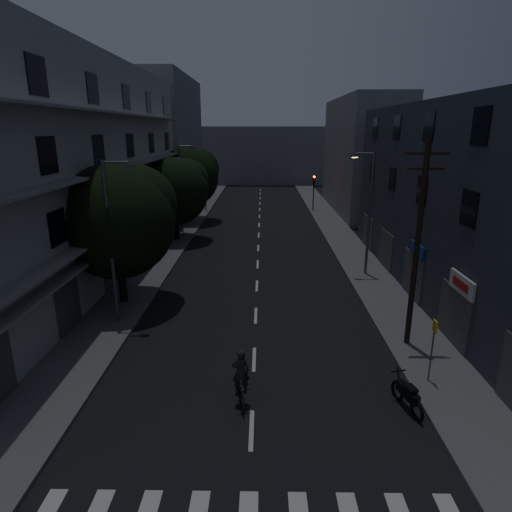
{
  "coord_description": "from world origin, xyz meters",
  "views": [
    {
      "loc": [
        0.32,
        -9.83,
        9.46
      ],
      "look_at": [
        0.0,
        12.0,
        3.0
      ],
      "focal_mm": 30.0,
      "sensor_mm": 36.0,
      "label": 1
    }
  ],
  "objects_px": {
    "utility_pole": "(418,242)",
    "bus_stop_sign": "(433,340)",
    "cyclist": "(241,386)",
    "motorcycle": "(407,396)"
  },
  "relations": [
    {
      "from": "utility_pole",
      "to": "bus_stop_sign",
      "type": "height_order",
      "value": "utility_pole"
    },
    {
      "from": "utility_pole",
      "to": "bus_stop_sign",
      "type": "distance_m",
      "value": 4.29
    },
    {
      "from": "utility_pole",
      "to": "cyclist",
      "type": "distance_m",
      "value": 9.54
    },
    {
      "from": "bus_stop_sign",
      "to": "motorcycle",
      "type": "height_order",
      "value": "bus_stop_sign"
    },
    {
      "from": "utility_pole",
      "to": "bus_stop_sign",
      "type": "xyz_separation_m",
      "value": [
        -0.16,
        -3.08,
        -2.98
      ]
    },
    {
      "from": "bus_stop_sign",
      "to": "motorcycle",
      "type": "relative_size",
      "value": 1.29
    },
    {
      "from": "utility_pole",
      "to": "bus_stop_sign",
      "type": "bearing_deg",
      "value": -93.01
    },
    {
      "from": "utility_pole",
      "to": "motorcycle",
      "type": "distance_m",
      "value": 6.54
    },
    {
      "from": "bus_stop_sign",
      "to": "cyclist",
      "type": "relative_size",
      "value": 1.17
    },
    {
      "from": "motorcycle",
      "to": "utility_pole",
      "type": "bearing_deg",
      "value": 58.15
    }
  ]
}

